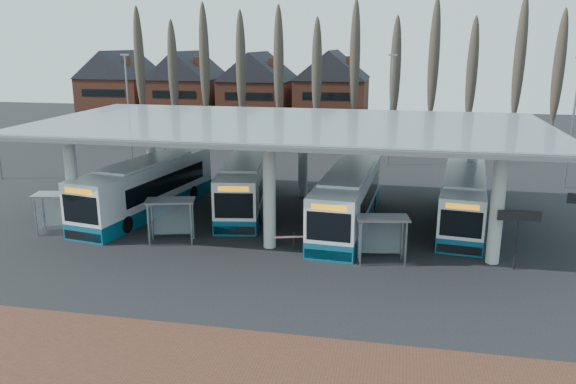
% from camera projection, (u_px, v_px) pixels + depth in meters
% --- Properties ---
extents(ground, '(140.00, 140.00, 0.00)m').
position_uv_depth(ground, '(259.00, 263.00, 29.42)').
color(ground, black).
rests_on(ground, ground).
extents(station_canopy, '(32.00, 16.00, 6.34)m').
position_uv_depth(station_canopy, '(289.00, 132.00, 35.53)').
color(station_canopy, beige).
rests_on(station_canopy, ground).
extents(poplar_row, '(45.10, 1.10, 14.50)m').
position_uv_depth(poplar_row, '(335.00, 66.00, 58.41)').
color(poplar_row, '#473D33').
rests_on(poplar_row, ground).
extents(townhouse_row, '(36.80, 10.30, 12.25)m').
position_uv_depth(townhouse_row, '(223.00, 84.00, 72.53)').
color(townhouse_row, brown).
rests_on(townhouse_row, ground).
extents(lamp_post_a, '(0.80, 0.16, 10.17)m').
position_uv_depth(lamp_post_a, '(128.00, 107.00, 52.26)').
color(lamp_post_a, slate).
rests_on(lamp_post_a, ground).
extents(lamp_post_b, '(0.80, 0.16, 10.17)m').
position_uv_depth(lamp_post_b, '(390.00, 108.00, 51.55)').
color(lamp_post_b, slate).
rests_on(lamp_post_b, ground).
extents(lamp_post_c, '(0.80, 0.16, 10.17)m').
position_uv_depth(lamp_post_c, '(573.00, 121.00, 43.23)').
color(lamp_post_c, slate).
rests_on(lamp_post_c, ground).
extents(bus_0, '(4.90, 13.24, 3.60)m').
position_uv_depth(bus_0, '(147.00, 188.00, 37.92)').
color(bus_0, silver).
rests_on(bus_0, ground).
extents(bus_1, '(4.51, 12.58, 3.42)m').
position_uv_depth(bus_1, '(246.00, 184.00, 39.11)').
color(bus_1, silver).
rests_on(bus_1, ground).
extents(bus_2, '(3.51, 12.75, 3.50)m').
position_uv_depth(bus_2, '(348.00, 200.00, 35.13)').
color(bus_2, silver).
rests_on(bus_2, ground).
extents(bus_3, '(3.85, 11.93, 3.26)m').
position_uv_depth(bus_3, '(463.00, 200.00, 35.50)').
color(bus_3, silver).
rests_on(bus_3, ground).
extents(shelter_0, '(2.86, 1.78, 2.47)m').
position_uv_depth(shelter_0, '(58.00, 204.00, 33.72)').
color(shelter_0, gray).
rests_on(shelter_0, ground).
extents(shelter_1, '(3.02, 2.04, 2.56)m').
position_uv_depth(shelter_1, '(171.00, 211.00, 32.13)').
color(shelter_1, gray).
rests_on(shelter_1, ground).
extents(shelter_2, '(2.89, 1.80, 2.50)m').
position_uv_depth(shelter_2, '(382.00, 229.00, 29.20)').
color(shelter_2, gray).
rests_on(shelter_2, ground).
extents(info_sign_0, '(2.11, 0.30, 3.13)m').
position_uv_depth(info_sign_0, '(519.00, 220.00, 27.96)').
color(info_sign_0, black).
rests_on(info_sign_0, ground).
extents(barrier, '(1.94, 0.79, 0.99)m').
position_uv_depth(barrier, '(293.00, 238.00, 30.97)').
color(barrier, black).
rests_on(barrier, ground).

